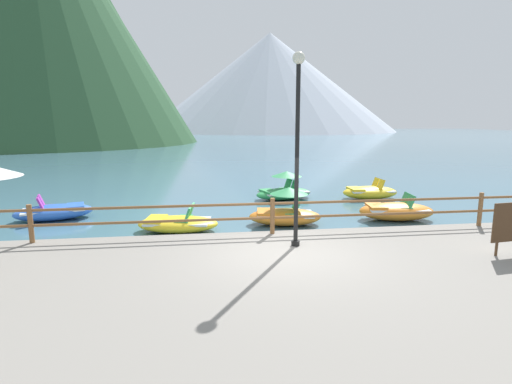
% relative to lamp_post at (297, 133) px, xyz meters
% --- Properties ---
extents(ground_plane, '(200.00, 200.00, 0.00)m').
position_rel_lamp_post_xyz_m(ground_plane, '(-0.36, 39.55, -3.05)').
color(ground_plane, '#477084').
extents(promenade_dock, '(28.00, 8.00, 0.40)m').
position_rel_lamp_post_xyz_m(promenade_dock, '(-0.36, -2.65, -2.85)').
color(promenade_dock, gray).
rests_on(promenade_dock, ground).
extents(dock_railing, '(23.92, 0.12, 0.95)m').
position_rel_lamp_post_xyz_m(dock_railing, '(-0.36, 1.10, -2.07)').
color(dock_railing, brown).
rests_on(dock_railing, promenade_dock).
extents(lamp_post, '(0.28, 0.28, 4.44)m').
position_rel_lamp_post_xyz_m(lamp_post, '(0.00, 0.00, 0.00)').
color(lamp_post, black).
rests_on(lamp_post, promenade_dock).
extents(pedal_boat_0, '(2.48, 1.58, 1.23)m').
position_rel_lamp_post_xyz_m(pedal_boat_0, '(0.48, 3.45, -2.65)').
color(pedal_boat_0, orange).
rests_on(pedal_boat_0, ground).
extents(pedal_boat_1, '(2.74, 1.92, 0.86)m').
position_rel_lamp_post_xyz_m(pedal_boat_1, '(-7.17, 5.18, -2.78)').
color(pedal_boat_1, blue).
rests_on(pedal_boat_1, ground).
extents(pedal_boat_2, '(2.83, 2.07, 1.19)m').
position_rel_lamp_post_xyz_m(pedal_boat_2, '(1.32, 7.69, -2.66)').
color(pedal_boat_2, green).
rests_on(pedal_boat_2, ground).
extents(pedal_boat_3, '(2.66, 1.60, 0.91)m').
position_rel_lamp_post_xyz_m(pedal_boat_3, '(4.34, 3.55, -2.74)').
color(pedal_boat_3, orange).
rests_on(pedal_boat_3, ground).
extents(pedal_boat_4, '(2.39, 1.36, 0.87)m').
position_rel_lamp_post_xyz_m(pedal_boat_4, '(5.00, 7.26, -2.77)').
color(pedal_boat_4, yellow).
rests_on(pedal_boat_4, ground).
extents(pedal_boat_5, '(2.60, 1.66, 0.81)m').
position_rel_lamp_post_xyz_m(pedal_boat_5, '(-2.94, 3.11, -2.81)').
color(pedal_boat_5, yellow).
rests_on(pedal_boat_5, ground).
extents(cliff_headland, '(45.38, 45.38, 38.53)m').
position_rel_lamp_post_xyz_m(cliff_headland, '(-24.01, 56.64, 15.03)').
color(cliff_headland, '#284C2D').
rests_on(cliff_headland, ground).
extents(distant_peak, '(74.93, 74.93, 29.04)m').
position_rel_lamp_post_xyz_m(distant_peak, '(19.19, 115.63, 11.47)').
color(distant_peak, '#A8B2C1').
rests_on(distant_peak, ground).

